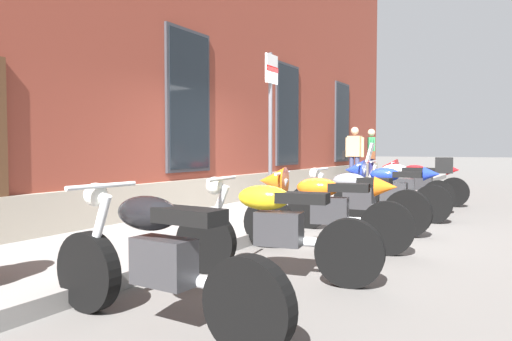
{
  "coord_description": "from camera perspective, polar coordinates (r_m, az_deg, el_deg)",
  "views": [
    {
      "loc": [
        -6.83,
        -3.1,
        1.25
      ],
      "look_at": [
        0.08,
        0.85,
        0.89
      ],
      "focal_mm": 33.69,
      "sensor_mm": 36.0,
      "label": 1
    }
  ],
  "objects": [
    {
      "name": "ground_plane",
      "position": [
        7.61,
        5.32,
        -6.88
      ],
      "size": [
        140.0,
        140.0,
        0.0
      ],
      "primitive_type": "plane",
      "color": "#565451"
    },
    {
      "name": "sidewalk",
      "position": [
        8.11,
        -1.84,
        -5.72
      ],
      "size": [
        29.96,
        2.21,
        0.16
      ],
      "primitive_type": "cube",
      "color": "slate",
      "rests_on": "ground_plane"
    },
    {
      "name": "motorcycle_black_naked",
      "position": [
        3.41,
        -11.77,
        -10.38
      ],
      "size": [
        0.62,
        2.11,
        1.0
      ],
      "color": "black",
      "rests_on": "ground_plane"
    },
    {
      "name": "motorcycle_yellow_naked",
      "position": [
        4.62,
        1.91,
        -6.99
      ],
      "size": [
        0.65,
        2.06,
        0.98
      ],
      "color": "black",
      "rests_on": "ground_plane"
    },
    {
      "name": "motorcycle_orange_sport",
      "position": [
        5.95,
        7.51,
        -4.11
      ],
      "size": [
        0.69,
        2.08,
        1.03
      ],
      "color": "black",
      "rests_on": "ground_plane"
    },
    {
      "name": "motorcycle_grey_naked",
      "position": [
        7.34,
        11.61,
        -3.46
      ],
      "size": [
        0.62,
        2.19,
        0.96
      ],
      "color": "black",
      "rests_on": "ground_plane"
    },
    {
      "name": "motorcycle_blue_sport",
      "position": [
        8.68,
        15.23,
        -2.0
      ],
      "size": [
        0.62,
        2.03,
        1.05
      ],
      "color": "black",
      "rests_on": "ground_plane"
    },
    {
      "name": "motorcycle_silver_touring",
      "position": [
        9.98,
        17.36,
        -1.43
      ],
      "size": [
        0.71,
        2.06,
        1.37
      ],
      "color": "black",
      "rests_on": "ground_plane"
    },
    {
      "name": "motorcycle_red_sport",
      "position": [
        11.29,
        18.43,
        -1.06
      ],
      "size": [
        0.62,
        2.07,
        1.02
      ],
      "color": "black",
      "rests_on": "ground_plane"
    },
    {
      "name": "pedestrian_tan_coat",
      "position": [
        14.61,
        11.6,
        2.11
      ],
      "size": [
        0.24,
        0.66,
        1.74
      ],
      "color": "#2D3351",
      "rests_on": "sidewalk"
    },
    {
      "name": "pedestrian_striped_shirt",
      "position": [
        15.48,
        13.52,
        2.06
      ],
      "size": [
        0.63,
        0.37,
        1.71
      ],
      "color": "#1E1E4C",
      "rests_on": "sidewalk"
    },
    {
      "name": "parking_sign",
      "position": [
        7.45,
        1.77,
        6.87
      ],
      "size": [
        0.36,
        0.07,
        2.57
      ],
      "color": "#4C4C51",
      "rests_on": "sidewalk"
    }
  ]
}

